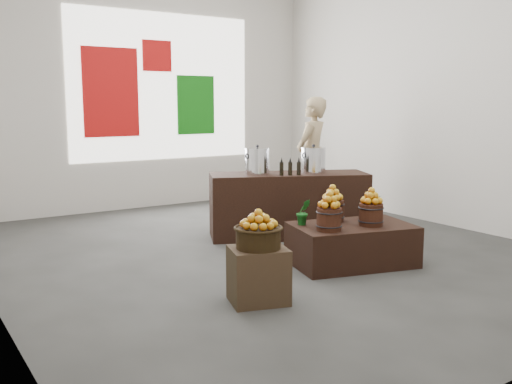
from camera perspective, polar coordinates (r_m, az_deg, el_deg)
ground at (r=6.79m, az=0.89°, el=-5.91°), size 7.00×7.00×0.00m
back_wall at (r=9.67m, az=-10.98°, el=10.31°), size 6.00×0.04×4.00m
back_opening at (r=9.77m, az=-9.28°, el=10.34°), size 3.20×0.02×2.40m
deco_red_left at (r=9.42m, az=-14.31°, el=9.63°), size 0.90×0.04×1.40m
deco_green_right at (r=10.01m, az=-6.04°, el=8.65°), size 0.70×0.04×1.00m
deco_red_upper at (r=9.74m, az=-9.88°, el=13.27°), size 0.50×0.04×0.50m
crate at (r=5.03m, az=0.24°, el=-8.32°), size 0.58×0.53×0.49m
wicker_basket at (r=4.94m, az=0.24°, el=-4.63°), size 0.39×0.39×0.18m
apples_in_basket at (r=4.91m, az=0.24°, el=-2.69°), size 0.30×0.30×0.16m
display_table at (r=6.27m, az=9.55°, el=-5.20°), size 1.43×1.08×0.44m
apple_bucket_front_left at (r=5.88m, az=7.32°, el=-2.71°), size 0.25×0.25×0.23m
apples_in_bucket_front_left at (r=5.84m, az=7.36°, el=-0.76°), size 0.19×0.19×0.17m
apple_bucket_front_right at (r=6.19m, az=11.42°, el=-2.23°), size 0.25×0.25×0.23m
apples_in_bucket_front_right at (r=6.16m, az=11.48°, el=-0.38°), size 0.19×0.19×0.17m
apple_bucket_rear at (r=6.34m, az=7.63°, el=-1.87°), size 0.25×0.25×0.23m
apples_in_bucket_rear at (r=6.31m, az=7.66°, el=-0.06°), size 0.19×0.19×0.17m
herb_garnish_right at (r=6.54m, az=11.29°, el=-1.49°), size 0.27×0.24×0.27m
herb_garnish_left at (r=6.12m, az=4.76°, el=-2.01°), size 0.18×0.16×0.28m
counter at (r=7.46m, az=3.29°, el=-1.29°), size 2.12×1.44×0.83m
stock_pot_left at (r=7.31m, az=0.13°, el=3.05°), size 0.31×0.31×0.31m
stock_pot_center at (r=7.46m, az=5.76°, el=3.12°), size 0.31×0.31×0.31m
oil_cruets at (r=7.19m, az=3.65°, el=2.60°), size 0.22×0.14×0.23m
shopper at (r=8.82m, az=5.59°, el=3.51°), size 0.79×0.69×1.83m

